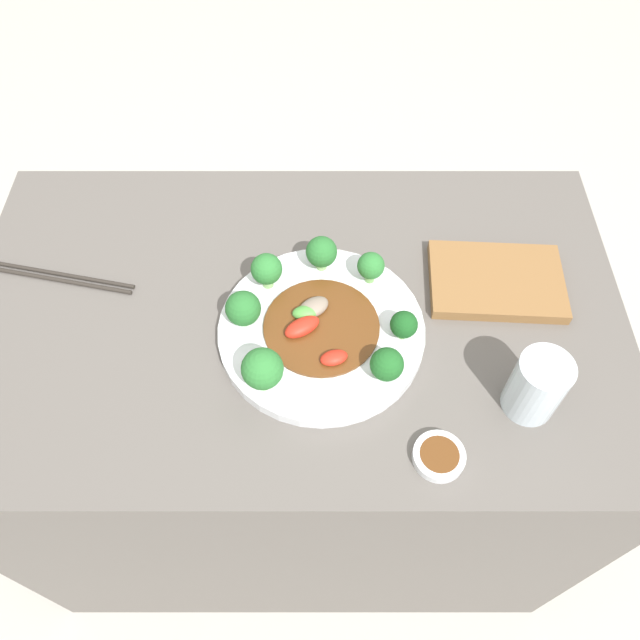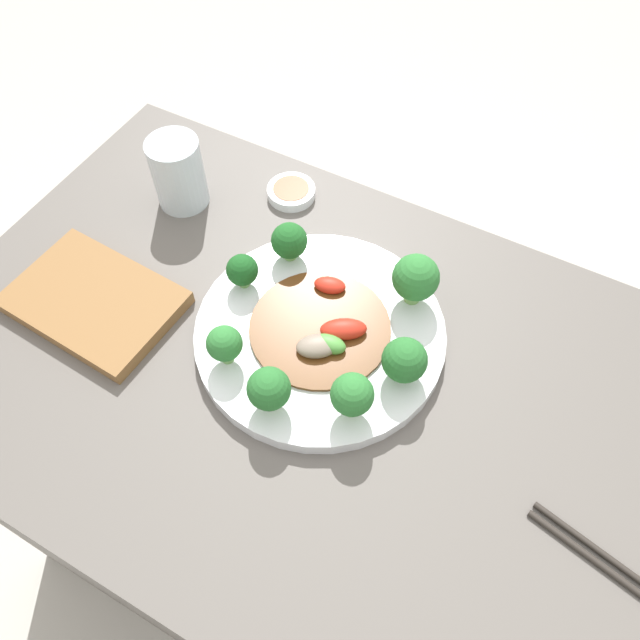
{
  "view_description": "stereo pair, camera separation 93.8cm",
  "coord_description": "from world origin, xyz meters",
  "px_view_note": "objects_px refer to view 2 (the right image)",
  "views": [
    {
      "loc": [
        0.04,
        -0.57,
        1.57
      ],
      "look_at": [
        0.04,
        -0.05,
        0.8
      ],
      "focal_mm": 35.0,
      "sensor_mm": 36.0,
      "label": 1
    },
    {
      "loc": [
        -0.16,
        0.33,
        1.43
      ],
      "look_at": [
        0.04,
        -0.05,
        0.8
      ],
      "focal_mm": 35.0,
      "sensor_mm": 36.0,
      "label": 2
    }
  ],
  "objects_px": {
    "broccoli_east": "(242,270)",
    "sauce_dish": "(291,192)",
    "broccoli_southeast": "(289,241)",
    "broccoli_southwest": "(416,278)",
    "chopsticks": "(640,588)",
    "broccoli_north": "(269,389)",
    "drinking_glass": "(178,173)",
    "cutting_board": "(94,301)",
    "broccoli_northwest": "(352,395)",
    "stirfry_center": "(324,329)",
    "broccoli_west": "(404,360)",
    "broccoli_northeast": "(224,344)",
    "plate": "(320,333)"
  },
  "relations": [
    {
      "from": "broccoli_north",
      "to": "stirfry_center",
      "type": "relative_size",
      "value": 0.35
    },
    {
      "from": "drinking_glass",
      "to": "cutting_board",
      "type": "height_order",
      "value": "drinking_glass"
    },
    {
      "from": "broccoli_southwest",
      "to": "chopsticks",
      "type": "xyz_separation_m",
      "value": [
        -0.35,
        0.21,
        -0.06
      ]
    },
    {
      "from": "broccoli_northeast",
      "to": "broccoli_east",
      "type": "distance_m",
      "value": 0.12
    },
    {
      "from": "plate",
      "to": "broccoli_northwest",
      "type": "distance_m",
      "value": 0.13
    },
    {
      "from": "broccoli_north",
      "to": "broccoli_southeast",
      "type": "xyz_separation_m",
      "value": [
        0.09,
        -0.2,
        -0.0
      ]
    },
    {
      "from": "broccoli_east",
      "to": "chopsticks",
      "type": "bearing_deg",
      "value": 167.25
    },
    {
      "from": "broccoli_northwest",
      "to": "cutting_board",
      "type": "relative_size",
      "value": 0.29
    },
    {
      "from": "broccoli_northeast",
      "to": "broccoli_southeast",
      "type": "bearing_deg",
      "value": -85.25
    },
    {
      "from": "broccoli_east",
      "to": "drinking_glass",
      "type": "xyz_separation_m",
      "value": [
        0.18,
        -0.1,
        0.0
      ]
    },
    {
      "from": "drinking_glass",
      "to": "sauce_dish",
      "type": "height_order",
      "value": "drinking_glass"
    },
    {
      "from": "plate",
      "to": "broccoli_west",
      "type": "height_order",
      "value": "broccoli_west"
    },
    {
      "from": "cutting_board",
      "to": "broccoli_west",
      "type": "bearing_deg",
      "value": -167.86
    },
    {
      "from": "plate",
      "to": "broccoli_northwest",
      "type": "relative_size",
      "value": 4.9
    },
    {
      "from": "chopsticks",
      "to": "sauce_dish",
      "type": "bearing_deg",
      "value": -28.0
    },
    {
      "from": "broccoli_east",
      "to": "broccoli_southwest",
      "type": "relative_size",
      "value": 0.68
    },
    {
      "from": "broccoli_northwest",
      "to": "broccoli_north",
      "type": "distance_m",
      "value": 0.09
    },
    {
      "from": "broccoli_northeast",
      "to": "sauce_dish",
      "type": "xyz_separation_m",
      "value": [
        0.08,
        -0.3,
        -0.05
      ]
    },
    {
      "from": "broccoli_north",
      "to": "broccoli_southeast",
      "type": "height_order",
      "value": "broccoli_north"
    },
    {
      "from": "broccoli_northwest",
      "to": "broccoli_southeast",
      "type": "distance_m",
      "value": 0.24
    },
    {
      "from": "stirfry_center",
      "to": "sauce_dish",
      "type": "distance_m",
      "value": 0.26
    },
    {
      "from": "broccoli_north",
      "to": "chopsticks",
      "type": "distance_m",
      "value": 0.43
    },
    {
      "from": "broccoli_northwest",
      "to": "plate",
      "type": "bearing_deg",
      "value": -43.95
    },
    {
      "from": "broccoli_southeast",
      "to": "broccoli_west",
      "type": "height_order",
      "value": "broccoli_west"
    },
    {
      "from": "broccoli_east",
      "to": "cutting_board",
      "type": "xyz_separation_m",
      "value": [
        0.16,
        0.11,
        -0.04
      ]
    },
    {
      "from": "broccoli_east",
      "to": "sauce_dish",
      "type": "bearing_deg",
      "value": -78.58
    },
    {
      "from": "broccoli_west",
      "to": "drinking_glass",
      "type": "relative_size",
      "value": 0.58
    },
    {
      "from": "cutting_board",
      "to": "sauce_dish",
      "type": "bearing_deg",
      "value": -112.71
    },
    {
      "from": "broccoli_east",
      "to": "broccoli_southeast",
      "type": "height_order",
      "value": "broccoli_southeast"
    },
    {
      "from": "broccoli_east",
      "to": "broccoli_southeast",
      "type": "distance_m",
      "value": 0.08
    },
    {
      "from": "broccoli_north",
      "to": "broccoli_west",
      "type": "relative_size",
      "value": 1.02
    },
    {
      "from": "sauce_dish",
      "to": "drinking_glass",
      "type": "bearing_deg",
      "value": 31.48
    },
    {
      "from": "broccoli_southeast",
      "to": "chopsticks",
      "type": "bearing_deg",
      "value": 159.54
    },
    {
      "from": "broccoli_west",
      "to": "chopsticks",
      "type": "height_order",
      "value": "broccoli_west"
    },
    {
      "from": "broccoli_northeast",
      "to": "sauce_dish",
      "type": "relative_size",
      "value": 0.8
    },
    {
      "from": "broccoli_northwest",
      "to": "drinking_glass",
      "type": "relative_size",
      "value": 0.61
    },
    {
      "from": "broccoli_east",
      "to": "cutting_board",
      "type": "distance_m",
      "value": 0.2
    },
    {
      "from": "broccoli_southeast",
      "to": "broccoli_southwest",
      "type": "height_order",
      "value": "broccoli_southwest"
    },
    {
      "from": "broccoli_west",
      "to": "cutting_board",
      "type": "relative_size",
      "value": 0.28
    },
    {
      "from": "stirfry_center",
      "to": "broccoli_southwest",
      "type": "bearing_deg",
      "value": -127.42
    },
    {
      "from": "broccoli_west",
      "to": "stirfry_center",
      "type": "bearing_deg",
      "value": -5.5
    },
    {
      "from": "plate",
      "to": "broccoli_southwest",
      "type": "xyz_separation_m",
      "value": [
        -0.08,
        -0.1,
        0.05
      ]
    },
    {
      "from": "broccoli_west",
      "to": "chopsticks",
      "type": "distance_m",
      "value": 0.33
    },
    {
      "from": "drinking_glass",
      "to": "sauce_dish",
      "type": "xyz_separation_m",
      "value": [
        -0.14,
        -0.08,
        -0.04
      ]
    },
    {
      "from": "drinking_glass",
      "to": "cutting_board",
      "type": "distance_m",
      "value": 0.22
    },
    {
      "from": "broccoli_southwest",
      "to": "sauce_dish",
      "type": "bearing_deg",
      "value": -23.38
    },
    {
      "from": "broccoli_southeast",
      "to": "sauce_dish",
      "type": "distance_m",
      "value": 0.14
    },
    {
      "from": "stirfry_center",
      "to": "broccoli_north",
      "type": "bearing_deg",
      "value": 86.86
    },
    {
      "from": "broccoli_northeast",
      "to": "cutting_board",
      "type": "bearing_deg",
      "value": 1.51
    },
    {
      "from": "broccoli_north",
      "to": "broccoli_northeast",
      "type": "bearing_deg",
      "value": -19.12
    }
  ]
}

